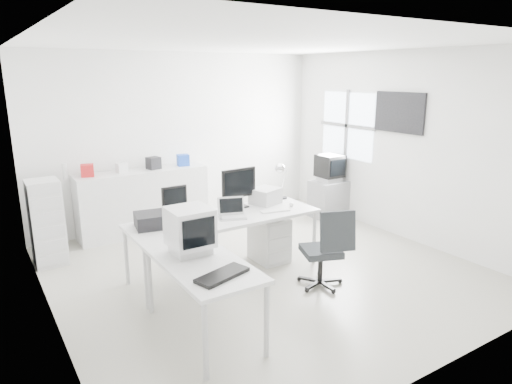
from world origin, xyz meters
TOP-DOWN VIEW (x-y plane):
  - floor at (0.00, 0.00)m, footprint 5.00×5.00m
  - ceiling at (0.00, 0.00)m, footprint 5.00×5.00m
  - back_wall at (0.00, 2.50)m, footprint 5.00×0.02m
  - left_wall at (-2.50, 0.00)m, footprint 0.02×5.00m
  - right_wall at (2.50, 0.00)m, footprint 0.02×5.00m
  - window at (2.48, 1.20)m, footprint 0.02×1.20m
  - wall_picture at (2.47, 0.10)m, footprint 0.04×0.90m
  - main_desk at (-0.46, 0.20)m, footprint 2.40×0.80m
  - side_desk at (-1.31, -0.90)m, footprint 0.70×1.40m
  - drawer_pedestal at (0.24, 0.25)m, footprint 0.40×0.50m
  - inkjet_printer at (-1.31, 0.30)m, footprint 0.51×0.43m
  - lcd_monitor_small at (-1.01, 0.45)m, footprint 0.31×0.18m
  - lcd_monitor_large at (-0.11, 0.45)m, footprint 0.51×0.23m
  - laptop at (-0.41, 0.10)m, footprint 0.40×0.40m
  - white_keyboard at (0.19, 0.05)m, footprint 0.40×0.19m
  - white_mouse at (0.49, 0.10)m, footprint 0.06×0.06m
  - laser_printer at (0.29, 0.42)m, footprint 0.45×0.42m
  - desk_lamp at (0.64, 0.50)m, footprint 0.19×0.19m
  - crt_monitor at (-1.31, -0.65)m, footprint 0.40×0.40m
  - black_keyboard at (-1.31, -1.30)m, footprint 0.54×0.34m
  - office_chair at (0.32, -0.71)m, footprint 0.72×0.72m
  - tv_cabinet at (2.22, 1.30)m, footprint 0.59×0.48m
  - crt_tv at (2.22, 1.30)m, footprint 0.50×0.48m
  - sideboard at (-0.80, 2.24)m, footprint 2.02×0.50m
  - clutter_box_a at (-1.60, 2.24)m, footprint 0.21×0.20m
  - clutter_box_b at (-1.10, 2.24)m, footprint 0.17×0.15m
  - clutter_box_c at (-0.60, 2.24)m, footprint 0.22×0.21m
  - clutter_box_d at (-0.10, 2.24)m, footprint 0.21×0.19m
  - clutter_bottle at (-1.90, 2.28)m, footprint 0.07×0.07m
  - filing_cabinet at (-2.28, 1.74)m, footprint 0.40×0.47m

SIDE VIEW (x-z plane):
  - floor at x=0.00m, z-range -0.01..0.01m
  - drawer_pedestal at x=0.24m, z-range 0.00..0.60m
  - tv_cabinet at x=2.22m, z-range 0.00..0.64m
  - main_desk at x=-0.46m, z-range 0.00..0.75m
  - side_desk at x=-1.31m, z-range 0.00..0.75m
  - office_chair at x=0.32m, z-range 0.00..0.97m
  - sideboard at x=-0.80m, z-range 0.00..1.01m
  - filing_cabinet at x=-2.28m, z-range 0.00..1.13m
  - white_keyboard at x=0.19m, z-range 0.75..0.77m
  - black_keyboard at x=-1.31m, z-range 0.75..0.78m
  - white_mouse at x=0.49m, z-range 0.75..0.81m
  - inkjet_printer at x=-1.31m, z-range 0.75..0.91m
  - laptop at x=-0.41m, z-range 0.75..0.95m
  - laser_printer at x=0.29m, z-range 0.75..0.96m
  - crt_tv at x=2.22m, z-range 0.64..1.09m
  - lcd_monitor_small at x=-1.01m, z-range 0.75..1.14m
  - crt_monitor at x=-1.31m, z-range 0.75..1.21m
  - desk_lamp at x=0.64m, z-range 0.75..1.22m
  - lcd_monitor_large at x=-0.11m, z-range 0.75..1.27m
  - clutter_box_b at x=-1.10m, z-range 1.01..1.16m
  - clutter_box_a at x=-1.60m, z-range 1.01..1.19m
  - clutter_box_d at x=-0.10m, z-range 1.01..1.19m
  - clutter_box_c at x=-0.60m, z-range 1.01..1.20m
  - clutter_bottle at x=-1.90m, z-range 1.01..1.23m
  - back_wall at x=0.00m, z-range 0.00..2.80m
  - left_wall at x=-2.50m, z-range 0.00..2.80m
  - right_wall at x=2.50m, z-range 0.00..2.80m
  - window at x=2.48m, z-range 1.05..2.15m
  - wall_picture at x=2.47m, z-range 1.60..2.20m
  - ceiling at x=0.00m, z-range 2.79..2.80m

